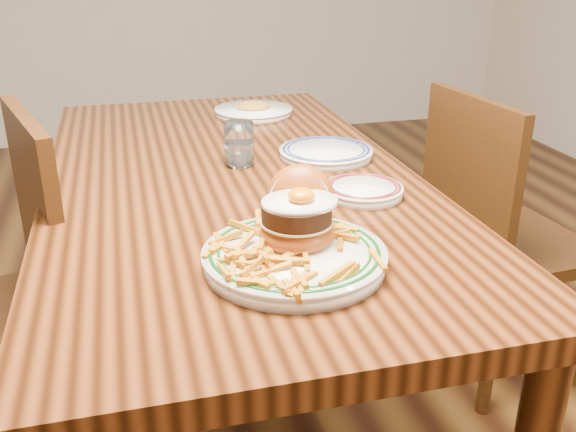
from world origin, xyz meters
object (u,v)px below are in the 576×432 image
object	(u,v)px
side_plate	(364,190)
table	(232,207)
main_plate	(296,240)
chair_right	(496,234)

from	to	relation	value
side_plate	table	bearing A→B (deg)	159.57
main_plate	side_plate	distance (m)	0.34
chair_right	table	bearing A→B (deg)	-0.73
table	main_plate	bearing A→B (deg)	-86.68
table	chair_right	bearing A→B (deg)	4.44
chair_right	main_plate	bearing A→B (deg)	30.61
chair_right	main_plate	xyz separation A→B (m)	(-0.75, -0.54, 0.32)
main_plate	chair_right	bearing A→B (deg)	56.18
table	side_plate	world-z (taller)	side_plate
table	main_plate	size ratio (longest dim) A/B	4.84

